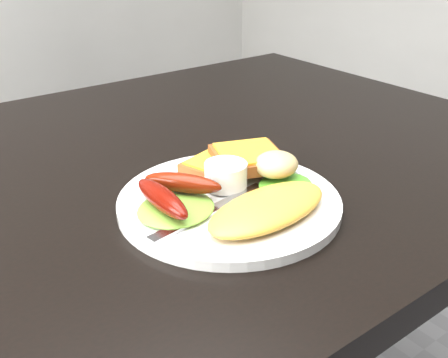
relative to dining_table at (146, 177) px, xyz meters
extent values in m
cube|color=black|center=(0.00, 0.00, 0.00)|extent=(1.20, 0.80, 0.04)
cylinder|color=white|center=(0.02, -0.17, 0.03)|extent=(0.26, 0.26, 0.01)
ellipsoid|color=#5F9824|center=(-0.05, -0.16, 0.04)|extent=(0.11, 0.11, 0.01)
ellipsoid|color=#48991B|center=(0.09, -0.19, 0.04)|extent=(0.08, 0.08, 0.01)
ellipsoid|color=gold|center=(0.03, -0.23, 0.04)|extent=(0.17, 0.09, 0.02)
ellipsoid|color=#67170A|center=(-0.06, -0.15, 0.05)|extent=(0.03, 0.10, 0.02)
ellipsoid|color=#6B0501|center=(-0.02, -0.14, 0.05)|extent=(0.07, 0.09, 0.02)
cylinder|color=white|center=(0.03, -0.14, 0.05)|extent=(0.05, 0.05, 0.03)
cube|color=#954A1C|center=(0.05, -0.10, 0.04)|extent=(0.09, 0.09, 0.01)
cube|color=brown|center=(0.08, -0.13, 0.05)|extent=(0.11, 0.11, 0.01)
ellipsoid|color=#CDC18C|center=(0.09, -0.17, 0.06)|extent=(0.06, 0.06, 0.03)
cube|color=#ADAFB7|center=(-0.02, -0.18, 0.03)|extent=(0.17, 0.04, 0.00)
camera|label=1|loc=(-0.31, -0.59, 0.32)|focal=42.00mm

